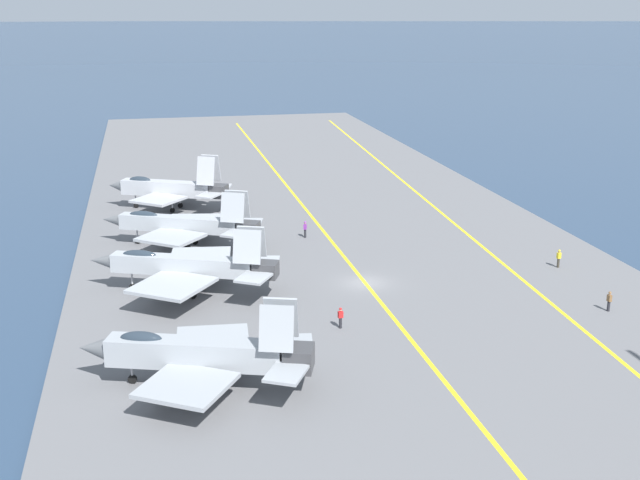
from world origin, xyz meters
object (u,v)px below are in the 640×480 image
(parked_jet_fourth, at_px, (169,188))
(crew_purple_vest, at_px, (305,229))
(parked_jet_nearest, at_px, (199,353))
(crew_red_vest, at_px, (340,317))
(parked_jet_third, at_px, (184,224))
(crew_brown_vest, at_px, (609,300))
(parked_jet_second, at_px, (187,266))
(crew_yellow_vest, at_px, (559,258))

(parked_jet_fourth, xyz_separation_m, crew_purple_vest, (-15.10, -13.67, -1.70))
(parked_jet_nearest, height_order, parked_jet_fourth, parked_jet_fourth)
(crew_red_vest, bearing_deg, parked_jet_third, 23.73)
(parked_jet_third, relative_size, crew_brown_vest, 9.78)
(parked_jet_fourth, xyz_separation_m, crew_red_vest, (-40.00, -11.48, -1.76))
(parked_jet_second, xyz_separation_m, parked_jet_fourth, (29.75, 0.40, 0.15))
(parked_jet_second, relative_size, parked_jet_third, 1.00)
(crew_brown_vest, bearing_deg, crew_yellow_vest, -7.63)
(parked_jet_nearest, bearing_deg, crew_red_vest, -56.12)
(parked_jet_fourth, bearing_deg, crew_red_vest, -163.98)
(parked_jet_fourth, height_order, crew_yellow_vest, parked_jet_fourth)
(parked_jet_second, height_order, crew_brown_vest, parked_jet_second)
(parked_jet_fourth, distance_m, crew_brown_vest, 53.33)
(parked_jet_third, relative_size, crew_purple_vest, 9.25)
(parked_jet_second, bearing_deg, parked_jet_fourth, 0.77)
(parked_jet_nearest, height_order, crew_yellow_vest, parked_jet_nearest)
(crew_yellow_vest, bearing_deg, crew_red_vest, 112.64)
(parked_jet_third, bearing_deg, parked_jet_nearest, 178.75)
(crew_yellow_vest, bearing_deg, parked_jet_fourth, 49.55)
(parked_jet_second, distance_m, crew_yellow_vest, 34.91)
(parked_jet_third, relative_size, crew_yellow_vest, 9.45)
(parked_jet_third, distance_m, crew_purple_vest, 12.94)
(parked_jet_nearest, height_order, crew_purple_vest, parked_jet_nearest)
(parked_jet_fourth, height_order, crew_purple_vest, parked_jet_fourth)
(crew_yellow_vest, bearing_deg, parked_jet_nearest, 116.53)
(parked_jet_nearest, distance_m, crew_red_vest, 13.75)
(parked_jet_second, xyz_separation_m, crew_yellow_vest, (-0.32, -34.87, -1.57))
(crew_brown_vest, xyz_separation_m, crew_yellow_vest, (11.15, -1.49, 0.03))
(crew_purple_vest, bearing_deg, parked_jet_nearest, 157.40)
(crew_yellow_vest, bearing_deg, parked_jet_third, 67.43)
(parked_jet_second, height_order, parked_jet_fourth, parked_jet_fourth)
(parked_jet_third, xyz_separation_m, parked_jet_fourth, (15.75, 0.82, 0.26))
(parked_jet_nearest, distance_m, crew_brown_vest, 34.28)
(crew_brown_vest, xyz_separation_m, crew_purple_vest, (26.12, 20.11, 0.06))
(parked_jet_nearest, xyz_separation_m, parked_jet_fourth, (47.62, 0.13, 0.30))
(crew_brown_vest, bearing_deg, parked_jet_fourth, 39.33)
(parked_jet_second, distance_m, parked_jet_third, 14.00)
(parked_jet_nearest, xyz_separation_m, crew_yellow_vest, (17.55, -35.14, -1.42))
(crew_brown_vest, distance_m, crew_purple_vest, 32.97)
(crew_red_vest, bearing_deg, parked_jet_nearest, 123.88)
(crew_red_vest, bearing_deg, crew_purple_vest, -5.02)
(parked_jet_second, distance_m, parked_jet_fourth, 29.75)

